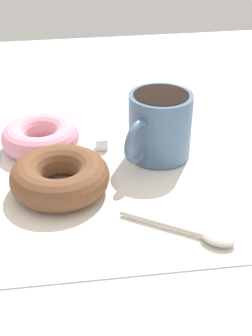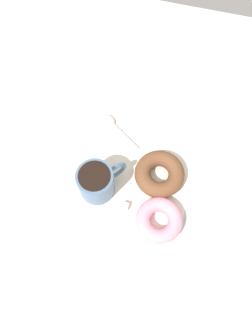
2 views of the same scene
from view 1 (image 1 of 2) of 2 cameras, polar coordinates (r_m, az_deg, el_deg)
The scene contains 7 objects.
ground_plane at distance 61.21cm, azimuth 1.46°, elevation -1.36°, with size 120.00×120.00×2.00cm, color #B2BCC6.
napkin at distance 58.46cm, azimuth -0.00°, elevation -1.78°, with size 31.97×31.97×0.30cm, color white.
coffee_cup at distance 62.00cm, azimuth 4.07°, elevation 5.28°, with size 10.00×9.65×8.80cm.
donut_near_cup at distance 56.38cm, azimuth -8.07°, elevation -1.02°, with size 11.97×11.97×3.87cm, color brown.
donut_far at distance 65.91cm, azimuth -10.39°, elevation 3.75°, with size 10.78×10.78×3.41cm, color pink.
spoon at distance 50.33cm, azimuth 9.23°, elevation -7.98°, with size 8.42×11.61×0.90cm.
sugar_cube at distance 65.28cm, azimuth -2.98°, elevation 3.05°, with size 1.56×1.56×1.56cm, color white.
Camera 1 is at (-50.08, 9.70, 32.83)cm, focal length 50.00 mm.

